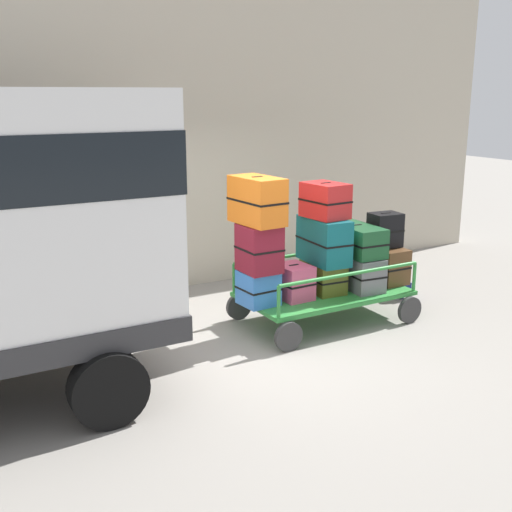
{
  "coord_description": "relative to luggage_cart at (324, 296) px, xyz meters",
  "views": [
    {
      "loc": [
        -3.45,
        -6.12,
        2.87
      ],
      "look_at": [
        0.09,
        0.12,
        1.0
      ],
      "focal_mm": 44.02,
      "sensor_mm": 36.0,
      "label": 1
    }
  ],
  "objects": [
    {
      "name": "suitcase_right_middle",
      "position": [
        0.98,
        0.01,
        0.77
      ],
      "size": [
        0.44,
        0.35,
        0.46
      ],
      "color": "black",
      "rests_on": "suitcase_right_bottom"
    },
    {
      "name": "suitcase_right_bottom",
      "position": [
        0.98,
        -0.01,
        0.3
      ],
      "size": [
        0.4,
        0.65,
        0.48
      ],
      "color": "brown",
      "rests_on": "luggage_cart"
    },
    {
      "name": "suitcase_left_top",
      "position": [
        -0.98,
        0.02,
        1.32
      ],
      "size": [
        0.45,
        0.75,
        0.55
      ],
      "color": "orange",
      "rests_on": "suitcase_left_middle"
    },
    {
      "name": "cart_railing",
      "position": [
        -0.0,
        -0.0,
        0.39
      ],
      "size": [
        2.08,
        1.13,
        0.4
      ],
      "color": "#2D8438",
      "rests_on": "luggage_cart"
    },
    {
      "name": "suitcase_midleft_bottom",
      "position": [
        -0.49,
        -0.03,
        0.28
      ],
      "size": [
        0.39,
        0.47,
        0.43
      ],
      "color": "#CC4C72",
      "rests_on": "luggage_cart"
    },
    {
      "name": "backpack",
      "position": [
        1.52,
        0.2,
        -0.12
      ],
      "size": [
        0.27,
        0.22,
        0.44
      ],
      "color": "navy",
      "rests_on": "ground"
    },
    {
      "name": "suitcase_left_middle",
      "position": [
        -0.98,
        -0.03,
        0.76
      ],
      "size": [
        0.42,
        0.49,
        0.57
      ],
      "color": "maroon",
      "rests_on": "suitcase_left_bottom"
    },
    {
      "name": "ground_plane",
      "position": [
        -1.09,
        -0.12,
        -0.34
      ],
      "size": [
        40.0,
        40.0,
        0.0
      ],
      "primitive_type": "plane",
      "color": "gray"
    },
    {
      "name": "building_wall",
      "position": [
        -1.1,
        2.43,
        2.16
      ],
      "size": [
        12.0,
        0.38,
        5.0
      ],
      "color": "#BCB29E",
      "rests_on": "ground"
    },
    {
      "name": "suitcase_left_bottom",
      "position": [
        -0.98,
        -0.01,
        0.27
      ],
      "size": [
        0.44,
        0.45,
        0.42
      ],
      "color": "#3372C6",
      "rests_on": "luggage_cart"
    },
    {
      "name": "suitcase_center_bottom",
      "position": [
        -0.0,
        0.03,
        0.25
      ],
      "size": [
        0.42,
        0.63,
        0.38
      ],
      "color": "#4C5119",
      "rests_on": "luggage_cart"
    },
    {
      "name": "suitcase_midright_middle",
      "position": [
        0.49,
        0.01,
        0.69
      ],
      "size": [
        0.47,
        0.89,
        0.38
      ],
      "color": "#194C28",
      "rests_on": "suitcase_midright_bottom"
    },
    {
      "name": "suitcase_center_middle",
      "position": [
        -0.0,
        0.04,
        0.73
      ],
      "size": [
        0.45,
        0.8,
        0.58
      ],
      "color": "#0F5960",
      "rests_on": "suitcase_center_bottom"
    },
    {
      "name": "luggage_cart",
      "position": [
        0.0,
        0.0,
        0.0
      ],
      "size": [
        2.19,
        1.26,
        0.4
      ],
      "color": "#2D8438",
      "rests_on": "ground"
    },
    {
      "name": "suitcase_center_top",
      "position": [
        -0.0,
        0.03,
        1.24
      ],
      "size": [
        0.46,
        0.6,
        0.44
      ],
      "color": "#B21E1E",
      "rests_on": "suitcase_center_middle"
    },
    {
      "name": "suitcase_midright_bottom",
      "position": [
        0.49,
        -0.01,
        0.28
      ],
      "size": [
        0.48,
        0.92,
        0.44
      ],
      "color": "slate",
      "rests_on": "luggage_cart"
    }
  ]
}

